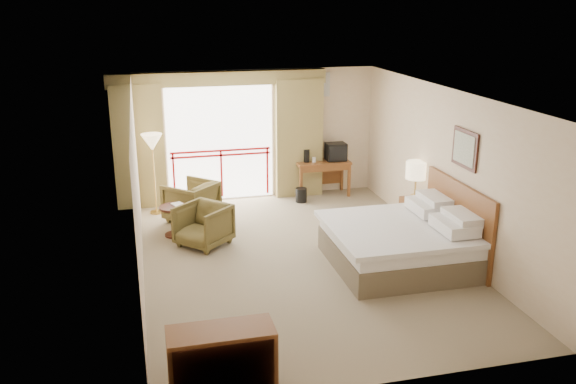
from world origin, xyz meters
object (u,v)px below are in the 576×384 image
object	(u,v)px
armchair_far	(192,220)
armchair_near	(204,245)
tv	(336,152)
wastebasket	(301,195)
side_table	(174,216)
dresser	(222,361)
bed	(401,243)
desk	(321,168)
table_lamp	(416,171)
nightstand	(415,214)
floor_lamp	(152,145)

from	to	relation	value
armchair_far	armchair_near	distance (m)	1.29
tv	wastebasket	xyz separation A→B (m)	(-0.86, -0.36, -0.79)
side_table	dresser	xyz separation A→B (m)	(0.20, -4.76, -0.00)
side_table	bed	bearing A→B (deg)	-31.95
desk	wastebasket	bearing A→B (deg)	-143.62
table_lamp	side_table	xyz separation A→B (m)	(-4.31, 0.69, -0.73)
nightstand	wastebasket	distance (m)	2.61
wastebasket	floor_lamp	distance (m)	3.22
armchair_far	nightstand	bearing A→B (deg)	114.60
wastebasket	floor_lamp	bearing A→B (deg)	179.59
floor_lamp	dresser	size ratio (longest dim) A/B	1.41
armchair_near	floor_lamp	distance (m)	2.46
armchair_far	floor_lamp	size ratio (longest dim) A/B	0.53
table_lamp	armchair_near	world-z (taller)	table_lamp
desk	floor_lamp	world-z (taller)	floor_lamp
side_table	wastebasket	bearing A→B (deg)	25.92
table_lamp	armchair_near	bearing A→B (deg)	178.15
armchair_far	bed	bearing A→B (deg)	91.84
tv	nightstand	bearing A→B (deg)	-55.70
bed	armchair_far	distance (m)	4.19
side_table	nightstand	bearing A→B (deg)	-9.74
tv	armchair_near	bearing A→B (deg)	-127.19
wastebasket	table_lamp	bearing A→B (deg)	-51.20
bed	table_lamp	bearing A→B (deg)	58.33
side_table	armchair_near	bearing A→B (deg)	-50.98
tv	armchair_far	xyz separation A→B (m)	(-3.19, -0.95, -0.94)
tv	armchair_near	xyz separation A→B (m)	(-3.10, -2.23, -0.94)
nightstand	bed	bearing A→B (deg)	-126.99
nightstand	armchair_far	distance (m)	4.21
wastebasket	desk	bearing A→B (deg)	36.37
bed	armchair_far	size ratio (longest dim) A/B	2.50
armchair_near	wastebasket	bearing A→B (deg)	86.47
side_table	dresser	bearing A→B (deg)	-87.61
table_lamp	tv	bearing A→B (deg)	107.59
armchair_far	side_table	xyz separation A→B (m)	(-0.37, -0.72, 0.38)
dresser	floor_lamp	bearing A→B (deg)	95.35
tv	wastebasket	size ratio (longest dim) A/B	1.41
desk	armchair_far	size ratio (longest dim) A/B	1.36
wastebasket	side_table	size ratio (longest dim) A/B	0.54
table_lamp	tv	distance (m)	2.48
armchair_near	table_lamp	bearing A→B (deg)	44.68
tv	wastebasket	distance (m)	1.22
floor_lamp	tv	bearing A→B (deg)	4.99
tv	side_table	bearing A→B (deg)	-137.84
armchair_near	dresser	xyz separation A→B (m)	(-0.26, -4.19, 0.38)
nightstand	side_table	size ratio (longest dim) A/B	1.07
nightstand	dresser	xyz separation A→B (m)	(-4.11, -4.02, 0.08)
wastebasket	side_table	world-z (taller)	side_table
table_lamp	wastebasket	world-z (taller)	table_lamp
nightstand	wastebasket	world-z (taller)	nightstand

